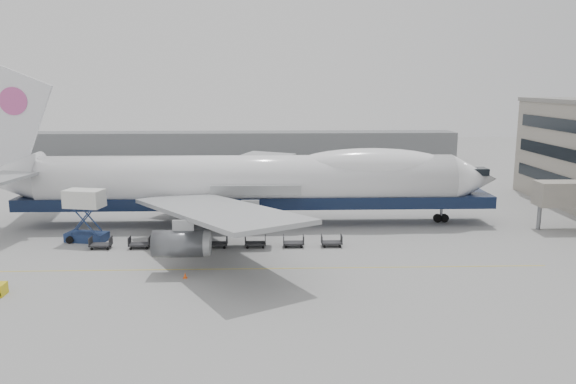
{
  "coord_description": "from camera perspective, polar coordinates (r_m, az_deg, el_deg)",
  "views": [
    {
      "loc": [
        2.63,
        -58.45,
        17.75
      ],
      "look_at": [
        4.81,
        6.0,
        5.31
      ],
      "focal_mm": 35.0,
      "sensor_mm": 36.0,
      "label": 1
    }
  ],
  "objects": [
    {
      "name": "dolly_6",
      "position": [
        62.65,
        4.45,
        -5.07
      ],
      "size": [
        2.3,
        1.35,
        1.3
      ],
      "color": "#2D2D30",
      "rests_on": "ground"
    },
    {
      "name": "ground",
      "position": [
        61.15,
        -4.34,
        -5.99
      ],
      "size": [
        260.0,
        260.0,
        0.0
      ],
      "primitive_type": "plane",
      "color": "gray",
      "rests_on": "ground"
    },
    {
      "name": "airliner",
      "position": [
        71.52,
        -3.5,
        1.13
      ],
      "size": [
        67.0,
        55.3,
        19.98
      ],
      "color": "white",
      "rests_on": "ground"
    },
    {
      "name": "hangar",
      "position": [
        129.86,
        -7.53,
        4.52
      ],
      "size": [
        110.0,
        8.0,
        7.0
      ],
      "primitive_type": "cube",
      "color": "slate",
      "rests_on": "ground"
    },
    {
      "name": "traffic_cone",
      "position": [
        53.54,
        -10.4,
        -8.34
      ],
      "size": [
        0.37,
        0.37,
        0.55
      ],
      "rotation": [
        0.0,
        0.0,
        -0.17
      ],
      "color": "#FA510D",
      "rests_on": "ground"
    },
    {
      "name": "dolly_4",
      "position": [
        62.3,
        -3.33,
        -5.15
      ],
      "size": [
        2.3,
        1.35,
        1.3
      ],
      "color": "#2D2D30",
      "rests_on": "ground"
    },
    {
      "name": "dolly_0",
      "position": [
        64.97,
        -18.48,
        -5.03
      ],
      "size": [
        2.3,
        1.35,
        1.3
      ],
      "color": "#2D2D30",
      "rests_on": "ground"
    },
    {
      "name": "catering_truck",
      "position": [
        67.91,
        -19.91,
        -1.92
      ],
      "size": [
        4.94,
        3.85,
        6.01
      ],
      "rotation": [
        0.0,
        0.0,
        -0.22
      ],
      "color": "navy",
      "rests_on": "ground"
    },
    {
      "name": "apron_line",
      "position": [
        55.44,
        -4.6,
        -7.79
      ],
      "size": [
        60.0,
        0.15,
        0.01
      ],
      "primitive_type": "cube",
      "color": "gold",
      "rests_on": "ground"
    },
    {
      "name": "dolly_5",
      "position": [
        62.33,
        0.57,
        -5.12
      ],
      "size": [
        2.3,
        1.35,
        1.3
      ],
      "color": "#2D2D30",
      "rests_on": "ground"
    },
    {
      "name": "dolly_1",
      "position": [
        63.89,
        -14.83,
        -5.09
      ],
      "size": [
        2.3,
        1.35,
        1.3
      ],
      "color": "#2D2D30",
      "rests_on": "ground"
    },
    {
      "name": "dolly_3",
      "position": [
        62.55,
        -7.23,
        -5.15
      ],
      "size": [
        2.3,
        1.35,
        1.3
      ],
      "color": "#2D2D30",
      "rests_on": "ground"
    },
    {
      "name": "dolly_2",
      "position": [
        63.08,
        -11.07,
        -5.13
      ],
      "size": [
        2.3,
        1.35,
        1.3
      ],
      "color": "#2D2D30",
      "rests_on": "ground"
    }
  ]
}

